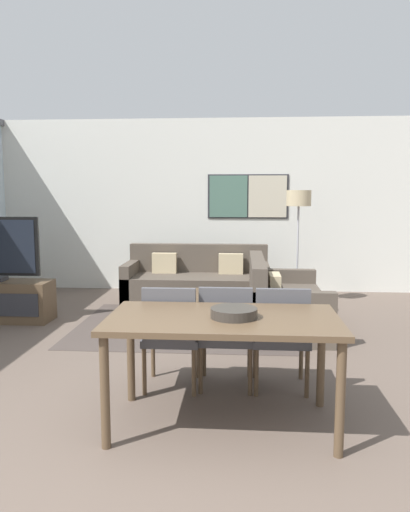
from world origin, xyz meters
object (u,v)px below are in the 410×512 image
at_px(coffee_table, 188,302).
at_px(floor_lamp, 299,208).
at_px(dining_chair_left, 171,331).
at_px(dining_chair_right, 281,332).
at_px(sofa_side, 280,306).
at_px(dining_table, 223,328).
at_px(fruit_bowl, 234,312).
at_px(sofa_main, 197,284).
at_px(dining_chair_centre, 226,331).

xyz_separation_m(coffee_table, floor_lamp, (1.44, 1.20, 1.11)).
height_order(coffee_table, dining_chair_left, dining_chair_left).
bearing_deg(dining_chair_right, sofa_side, 85.84).
height_order(dining_table, dining_chair_left, dining_chair_left).
relative_size(sofa_side, fruit_bowl, 5.17).
relative_size(sofa_main, sofa_side, 1.27).
height_order(coffee_table, floor_lamp, floor_lamp).
distance_m(dining_chair_centre, dining_chair_right, 0.45).
distance_m(sofa_main, floor_lamp, 1.83).
bearing_deg(sofa_main, coffee_table, -90.00).
relative_size(dining_table, floor_lamp, 0.96).
height_order(sofa_side, dining_chair_right, dining_chair_right).
bearing_deg(floor_lamp, dining_chair_left, -113.24).
relative_size(sofa_side, dining_table, 1.04).
bearing_deg(coffee_table, sofa_side, -1.91).
xyz_separation_m(dining_table, dining_chair_centre, (0.00, 0.65, -0.20)).
bearing_deg(dining_chair_centre, sofa_side, 72.73).
distance_m(sofa_side, floor_lamp, 1.71).
bearing_deg(dining_chair_centre, dining_chair_left, -173.45).
bearing_deg(sofa_main, dining_chair_centre, -80.73).
relative_size(dining_chair_centre, fruit_bowl, 2.77).
distance_m(sofa_main, coffee_table, 1.30).
relative_size(sofa_side, dining_chair_left, 1.87).
xyz_separation_m(fruit_bowl, floor_lamp, (0.84, 3.81, 0.59)).
distance_m(sofa_main, sofa_side, 1.74).
bearing_deg(floor_lamp, dining_chair_right, -98.48).
bearing_deg(dining_table, dining_chair_centre, 90.00).
bearing_deg(sofa_main, floor_lamp, -3.83).
xyz_separation_m(coffee_table, dining_chair_left, (0.08, -1.98, 0.20)).
height_order(dining_chair_left, fruit_bowl, dining_chair_left).
xyz_separation_m(sofa_side, floor_lamp, (0.33, 1.24, 1.13)).
xyz_separation_m(dining_chair_left, dining_chair_centre, (0.45, 0.05, 0.00)).
bearing_deg(sofa_side, floor_lamp, -14.90).
distance_m(dining_table, fruit_bowl, 0.14).
bearing_deg(dining_chair_left, dining_chair_right, 2.41).
xyz_separation_m(sofa_main, coffee_table, (-0.00, -1.30, 0.02)).
bearing_deg(dining_chair_centre, dining_table, -90.00).
distance_m(dining_table, dining_chair_right, 0.81).
bearing_deg(dining_table, fruit_bowl, -18.30).
bearing_deg(sofa_main, dining_table, -82.27).
height_order(coffee_table, dining_chair_right, dining_chair_right).
height_order(dining_chair_right, fruit_bowl, dining_chair_right).
height_order(sofa_main, dining_chair_right, dining_chair_right).
relative_size(dining_chair_left, fruit_bowl, 2.77).
height_order(coffee_table, dining_chair_centre, dining_chair_centre).
height_order(dining_chair_centre, dining_chair_right, same).
bearing_deg(floor_lamp, dining_table, -103.62).
distance_m(fruit_bowl, floor_lamp, 3.94).
xyz_separation_m(sofa_side, dining_table, (-0.59, -2.54, 0.42)).
bearing_deg(coffee_table, dining_chair_left, -87.74).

